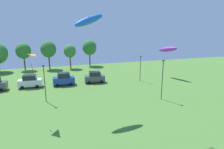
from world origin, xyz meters
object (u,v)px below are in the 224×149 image
object	(u,v)px
light_post_1	(162,78)
kite_flying_0	(168,49)
treeline_tree_3	(48,49)
treeline_tree_4	(70,51)
treeline_tree_2	(23,51)
kite_flying_1	(27,59)
parked_car_second_from_left	(30,81)
treeline_tree_5	(90,48)
parked_car_third_from_left	(64,79)
light_post_0	(140,67)
light_post_2	(45,81)
kite_flying_3	(89,20)
parked_car_rightmost_in_row	(95,77)

from	to	relation	value
light_post_1	kite_flying_0	bearing A→B (deg)	54.23
treeline_tree_3	treeline_tree_4	size ratio (longest dim) A/B	1.16
light_post_1	treeline_tree_2	world-z (taller)	treeline_tree_2
kite_flying_1	parked_car_second_from_left	size ratio (longest dim) A/B	0.49
treeline_tree_4	treeline_tree_5	size ratio (longest dim) A/B	0.87
treeline_tree_2	parked_car_second_from_left	bearing A→B (deg)	-82.20
light_post_1	treeline_tree_3	world-z (taller)	treeline_tree_3
parked_car_third_from_left	light_post_0	distance (m)	16.13
kite_flying_0	parked_car_second_from_left	size ratio (longest dim) A/B	1.18
kite_flying_1	light_post_2	world-z (taller)	kite_flying_1
kite_flying_1	treeline_tree_2	world-z (taller)	kite_flying_1
parked_car_third_from_left	light_post_1	world-z (taller)	light_post_1
kite_flying_0	kite_flying_3	bearing A→B (deg)	-147.36
kite_flying_1	light_post_1	bearing A→B (deg)	4.58
kite_flying_1	parked_car_rightmost_in_row	xyz separation A→B (m)	(11.39, 14.54, -6.66)
light_post_2	treeline_tree_5	xyz separation A→B (m)	(12.73, 26.73, 2.05)
parked_car_rightmost_in_row	light_post_0	bearing A→B (deg)	-5.26
parked_car_rightmost_in_row	treeline_tree_5	size ratio (longest dim) A/B	0.57
kite_flying_1	light_post_2	distance (m)	7.83
kite_flying_0	parked_car_third_from_left	xyz separation A→B (m)	(-23.31, 0.68, -5.23)
treeline_tree_2	treeline_tree_3	distance (m)	6.39
light_post_2	parked_car_rightmost_in_row	bearing A→B (deg)	40.21
light_post_0	kite_flying_3	bearing A→B (deg)	-138.37
kite_flying_3	treeline_tree_3	world-z (taller)	kite_flying_3
parked_car_second_from_left	light_post_2	distance (m)	9.56
light_post_1	kite_flying_1	bearing A→B (deg)	-175.42
parked_car_rightmost_in_row	treeline_tree_3	distance (m)	19.76
light_post_2	parked_car_third_from_left	bearing A→B (deg)	67.53
kite_flying_0	treeline_tree_5	distance (m)	23.65
treeline_tree_2	kite_flying_1	bearing A→B (deg)	-83.56
light_post_2	treeline_tree_4	bearing A→B (deg)	74.69
treeline_tree_5	treeline_tree_3	bearing A→B (deg)	-173.98
light_post_0	light_post_2	size ratio (longest dim) A/B	0.93
light_post_2	treeline_tree_3	bearing A→B (deg)	87.47
parked_car_second_from_left	parked_car_third_from_left	xyz separation A→B (m)	(6.34, -0.44, 0.04)
light_post_0	light_post_1	xyz separation A→B (m)	(-1.52, -10.98, 0.49)
parked_car_third_from_left	treeline_tree_5	world-z (taller)	treeline_tree_5
kite_flying_1	treeline_tree_5	bearing A→B (deg)	66.55
parked_car_third_from_left	light_post_2	world-z (taller)	light_post_2
light_post_0	light_post_1	bearing A→B (deg)	-97.89
parked_car_rightmost_in_row	kite_flying_1	bearing A→B (deg)	-121.47
kite_flying_3	light_post_0	size ratio (longest dim) A/B	0.81
treeline_tree_2	treeline_tree_5	distance (m)	17.96
parked_car_second_from_left	treeline_tree_2	distance (m)	17.91
kite_flying_0	kite_flying_3	xyz separation A→B (m)	(-20.76, -13.30, 5.85)
parked_car_third_from_left	treeline_tree_3	xyz separation A→B (m)	(-2.36, 17.08, 4.23)
light_post_0	treeline_tree_4	bearing A→B (deg)	124.59
treeline_tree_3	parked_car_second_from_left	bearing A→B (deg)	-103.44
kite_flying_3	treeline_tree_3	size ratio (longest dim) A/B	0.58
parked_car_rightmost_in_row	kite_flying_0	bearing A→B (deg)	4.75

